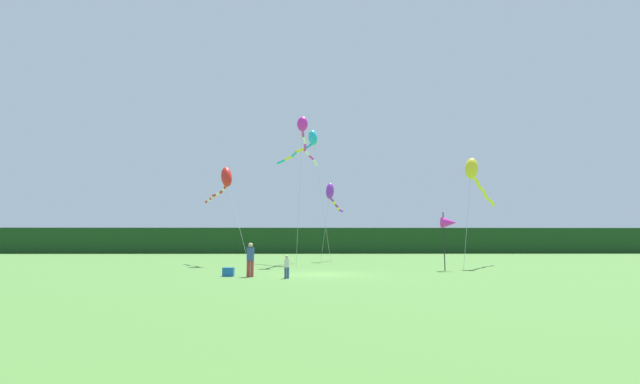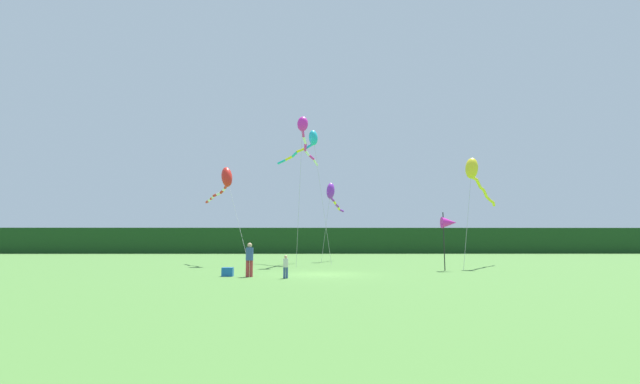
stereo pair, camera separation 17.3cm
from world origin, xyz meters
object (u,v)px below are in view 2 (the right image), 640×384
object	(u,v)px
cooler_box	(228,272)
kite_yellow	(475,174)
person_child	(286,265)
person_adult	(249,258)
kite_cyan	(309,142)
kite_red	(225,180)
kite_purple	(331,193)
banner_flag_pole	(449,223)
kite_magenta	(304,132)

from	to	relation	value
cooler_box	kite_yellow	distance (m)	18.08
person_child	person_adult	bearing A→B (deg)	154.32
person_child	cooler_box	distance (m)	3.26
person_child	kite_cyan	xyz separation A→B (m)	(0.84, 14.01, 9.38)
kite_yellow	cooler_box	bearing A→B (deg)	-154.84
kite_red	kite_purple	bearing A→B (deg)	37.78
kite_red	person_child	bearing A→B (deg)	-64.64
person_adult	person_child	distance (m)	2.08
cooler_box	kite_yellow	xyz separation A→B (m)	(15.39, 7.23, 6.14)
kite_cyan	cooler_box	bearing A→B (deg)	-106.68
kite_cyan	kite_red	size ratio (longest dim) A/B	1.46
kite_yellow	banner_flag_pole	bearing A→B (deg)	-134.10
banner_flag_pole	kite_red	distance (m)	16.56
kite_purple	kite_yellow	world-z (taller)	kite_yellow
person_child	kite_purple	xyz separation A→B (m)	(2.84, 17.98, 5.57)
person_adult	kite_red	world-z (taller)	kite_red
kite_purple	kite_cyan	bearing A→B (deg)	-116.67
kite_red	cooler_box	bearing A→B (deg)	-76.39
kite_cyan	kite_red	xyz separation A→B (m)	(-6.31, -2.47, -3.56)
kite_purple	kite_yellow	size ratio (longest dim) A/B	0.96
person_adult	cooler_box	xyz separation A→B (m)	(-1.13, 0.37, -0.71)
kite_cyan	kite_red	bearing A→B (deg)	-158.65
kite_magenta	kite_purple	bearing A→B (deg)	69.04
person_adult	banner_flag_pole	world-z (taller)	banner_flag_pole
person_child	kite_magenta	size ratio (longest dim) A/B	0.10
person_adult	kite_yellow	distance (m)	17.05
banner_flag_pole	kite_magenta	distance (m)	13.29
person_child	kite_magenta	distance (m)	15.32
banner_flag_pole	kite_magenta	world-z (taller)	kite_magenta
person_child	kite_purple	distance (m)	19.04
cooler_box	kite_purple	distance (m)	18.68
cooler_box	person_child	bearing A→B (deg)	-22.89
kite_cyan	kite_purple	bearing A→B (deg)	63.33
kite_cyan	kite_yellow	size ratio (longest dim) A/B	1.46
person_child	cooler_box	xyz separation A→B (m)	(-2.98, 1.26, -0.38)
cooler_box	banner_flag_pole	size ratio (longest dim) A/B	0.15
kite_purple	kite_cyan	xyz separation A→B (m)	(-2.00, -3.97, 3.82)
banner_flag_pole	kite_purple	distance (m)	14.53
person_child	kite_red	bearing A→B (deg)	115.36
cooler_box	kite_red	size ratio (longest dim) A/B	0.07
banner_flag_pole	kite_red	size ratio (longest dim) A/B	0.47
cooler_box	banner_flag_pole	world-z (taller)	banner_flag_pole
person_adult	person_child	xyz separation A→B (m)	(1.85, -0.89, -0.33)
kite_red	person_adult	bearing A→B (deg)	-71.23
kite_magenta	kite_cyan	bearing A→B (deg)	80.99
kite_magenta	person_adult	bearing A→B (deg)	-102.07
cooler_box	kite_cyan	distance (m)	16.51
person_child	kite_purple	world-z (taller)	kite_purple
person_adult	kite_purple	world-z (taller)	kite_purple
person_child	kite_red	size ratio (longest dim) A/B	0.14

